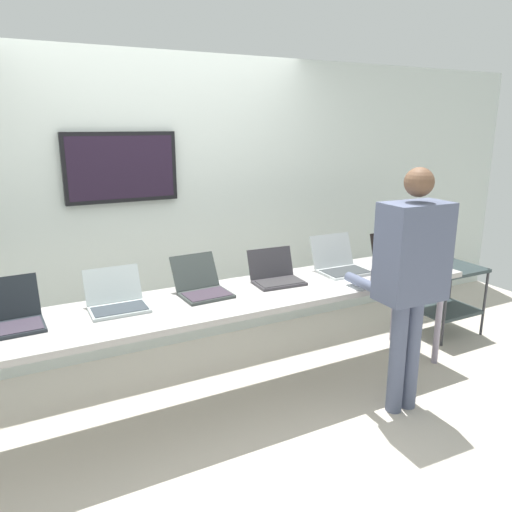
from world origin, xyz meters
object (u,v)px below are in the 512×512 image
person (411,269)px  storage_cart (449,290)px  workbench (223,303)px  laptop_station_5 (397,256)px  laptop_station_1 (117,300)px  laptop_station_2 (202,286)px  laptop_station_4 (340,264)px  laptop_station_0 (11,316)px  coffee_mug (376,277)px  laptop_station_3 (276,275)px

person → storage_cart: bearing=30.7°
workbench → laptop_station_5: (1.64, 0.11, 0.10)m
workbench → laptop_station_1: size_ratio=10.65×
workbench → storage_cart: size_ratio=5.89×
laptop_station_2 → person: size_ratio=0.23×
laptop_station_5 → person: person is taller
workbench → laptop_station_1: 0.69m
laptop_station_2 → laptop_station_5: laptop_station_2 is taller
laptop_station_1 → storage_cart: bearing=0.7°
laptop_station_2 → laptop_station_4: size_ratio=1.03×
laptop_station_0 → laptop_station_5: (2.91, 0.00, -0.01)m
workbench → storage_cart: 2.39m
laptop_station_4 → person: (0.00, -0.74, 0.15)m
laptop_station_1 → person: person is taller
laptop_station_5 → laptop_station_4: bearing=179.0°
laptop_station_0 → coffee_mug: (2.38, -0.36, -0.01)m
laptop_station_4 → storage_cart: laptop_station_4 is taller
workbench → laptop_station_2: 0.19m
storage_cart → laptop_station_0: bearing=-179.2°
laptop_station_2 → person: person is taller
laptop_station_0 → laptop_station_3: (1.75, 0.01, -0.01)m
coffee_mug → laptop_station_4: bearing=97.3°
laptop_station_2 → person: (1.16, -0.75, 0.15)m
laptop_station_2 → laptop_station_5: (1.74, -0.02, -0.00)m
laptop_station_3 → laptop_station_4: bearing=0.8°
laptop_station_5 → coffee_mug: 0.64m
laptop_station_1 → laptop_station_2: bearing=0.7°
laptop_station_0 → laptop_station_2: size_ratio=0.89×
laptop_station_1 → laptop_station_5: bearing=-0.2°
laptop_station_2 → laptop_station_4: laptop_station_4 is taller
laptop_station_1 → laptop_station_2: (0.57, 0.01, 0.00)m
laptop_station_3 → storage_cart: laptop_station_3 is taller
workbench → person: (1.06, -0.62, 0.26)m
laptop_station_0 → laptop_station_5: 2.91m
workbench → laptop_station_1: laptop_station_1 is taller
coffee_mug → person: bearing=-96.9°
laptop_station_4 → laptop_station_2: bearing=179.8°
person → storage_cart: size_ratio=2.58×
laptop_station_3 → laptop_station_5: 1.16m
laptop_station_1 → person: bearing=-23.1°
laptop_station_5 → storage_cart: 0.84m
laptop_station_3 → laptop_station_4: (0.58, 0.01, 0.01)m
laptop_station_4 → laptop_station_5: (0.58, -0.01, -0.01)m
workbench → coffee_mug: coffee_mug is taller
laptop_station_1 → laptop_station_0: bearing=-178.8°
workbench → laptop_station_0: (-1.28, 0.11, 0.11)m
laptop_station_2 → laptop_station_3: (0.57, -0.01, -0.00)m
laptop_station_1 → coffee_mug: 1.82m
laptop_station_3 → laptop_station_5: bearing=-0.1°
laptop_station_3 → laptop_station_4: size_ratio=0.98×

